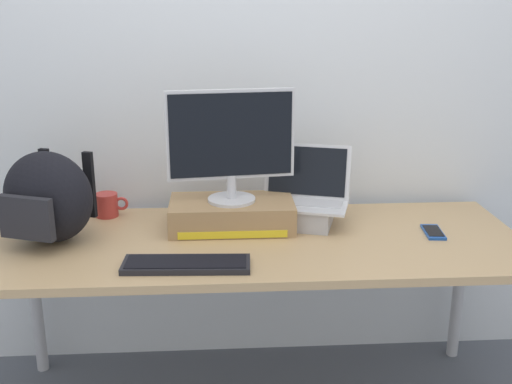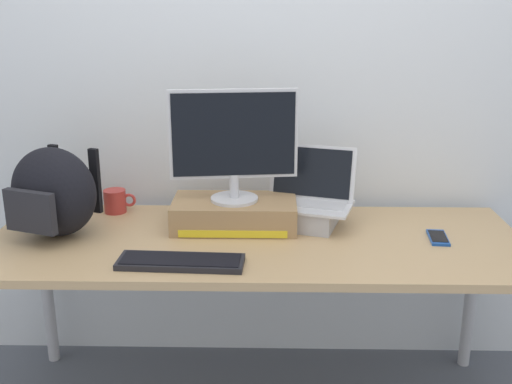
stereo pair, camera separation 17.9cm
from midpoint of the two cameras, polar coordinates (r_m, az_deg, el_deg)
name	(u,v)px [view 1 (the left image)]	position (r m, az deg, el deg)	size (l,w,h in m)	color
back_wall	(249,67)	(2.61, -2.67, 11.49)	(7.00, 0.10, 2.60)	silver
desk	(256,254)	(2.31, -2.23, -5.82)	(1.97, 0.75, 0.72)	tan
toner_box_yellow	(232,214)	(2.38, -4.41, -2.08)	(0.47, 0.26, 0.11)	#9E7A51
desktop_monitor	(231,143)	(2.30, -4.56, 4.53)	(0.48, 0.18, 0.43)	silver
open_laptop	(304,208)	(2.41, 2.31, -1.47)	(0.39, 0.31, 0.30)	#ADADB2
external_keyboard	(186,264)	(2.06, -8.94, -6.64)	(0.43, 0.15, 0.02)	black
messenger_backpack	(48,198)	(2.35, -20.77, -0.52)	(0.40, 0.34, 0.33)	black
coffee_mug	(107,205)	(2.59, -15.51, -1.18)	(0.13, 0.09, 0.10)	#B2332D
cell_phone	(433,232)	(2.40, 14.03, -3.64)	(0.08, 0.15, 0.01)	#19479E
plush_toy	(36,203)	(2.69, -21.50, -0.98)	(0.10, 0.10, 0.10)	#2393CC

